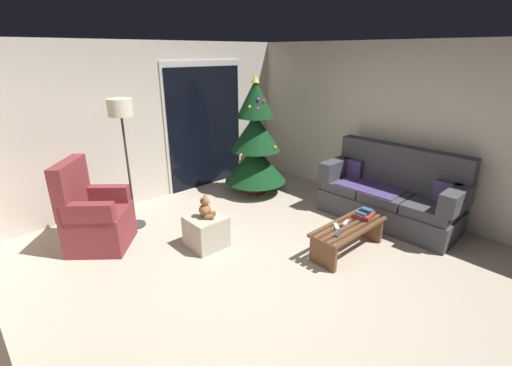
# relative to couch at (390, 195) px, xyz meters

# --- Properties ---
(ground_plane) EXTENTS (7.00, 7.00, 0.00)m
(ground_plane) POSITION_rel_couch_xyz_m (-2.32, 0.07, -0.40)
(ground_plane) COLOR #B2A38E
(wall_back) EXTENTS (5.72, 0.12, 2.50)m
(wall_back) POSITION_rel_couch_xyz_m (-2.32, 3.13, 0.85)
(wall_back) COLOR beige
(wall_back) RESTS_ON ground
(wall_right) EXTENTS (0.12, 6.00, 2.50)m
(wall_right) POSITION_rel_couch_xyz_m (0.54, 0.07, 0.85)
(wall_right) COLOR beige
(wall_right) RESTS_ON ground
(patio_door_frame) EXTENTS (1.60, 0.02, 2.20)m
(patio_door_frame) POSITION_rel_couch_xyz_m (-1.06, 3.06, 0.70)
(patio_door_frame) COLOR silver
(patio_door_frame) RESTS_ON ground
(patio_door_glass) EXTENTS (1.50, 0.02, 2.10)m
(patio_door_glass) POSITION_rel_couch_xyz_m (-1.06, 3.04, 0.65)
(patio_door_glass) COLOR black
(patio_door_glass) RESTS_ON ground
(couch) EXTENTS (0.84, 1.96, 1.08)m
(couch) POSITION_rel_couch_xyz_m (0.00, 0.00, 0.00)
(couch) COLOR #3D3D42
(couch) RESTS_ON ground
(coffee_table) EXTENTS (1.10, 0.40, 0.36)m
(coffee_table) POSITION_rel_couch_xyz_m (-1.19, -0.11, -0.16)
(coffee_table) COLOR brown
(coffee_table) RESTS_ON ground
(remote_graphite) EXTENTS (0.16, 0.08, 0.02)m
(remote_graphite) POSITION_rel_couch_xyz_m (-1.48, -0.15, -0.03)
(remote_graphite) COLOR #333338
(remote_graphite) RESTS_ON coffee_table
(remote_silver) EXTENTS (0.16, 0.08, 0.02)m
(remote_silver) POSITION_rel_couch_xyz_m (-1.18, -0.05, -0.03)
(remote_silver) COLOR #ADADB2
(remote_silver) RESTS_ON coffee_table
(remote_white) EXTENTS (0.14, 0.14, 0.02)m
(remote_white) POSITION_rel_couch_xyz_m (-1.35, -0.03, -0.03)
(remote_white) COLOR silver
(remote_white) RESTS_ON coffee_table
(book_stack) EXTENTS (0.28, 0.24, 0.09)m
(book_stack) POSITION_rel_couch_xyz_m (-0.85, -0.10, 0.00)
(book_stack) COLOR #6B3D7A
(book_stack) RESTS_ON coffee_table
(cell_phone) EXTENTS (0.07, 0.15, 0.01)m
(cell_phone) POSITION_rel_couch_xyz_m (-0.87, -0.11, 0.05)
(cell_phone) COLOR black
(cell_phone) RESTS_ON book_stack
(christmas_tree) EXTENTS (1.05, 1.05, 1.99)m
(christmas_tree) POSITION_rel_couch_xyz_m (-0.70, 2.13, 0.49)
(christmas_tree) COLOR #4C1E19
(christmas_tree) RESTS_ON ground
(armchair) EXTENTS (0.97, 0.97, 1.13)m
(armchair) POSITION_rel_couch_xyz_m (-3.42, 2.12, 0.00)
(armchair) COLOR maroon
(armchair) RESTS_ON ground
(floor_lamp) EXTENTS (0.32, 0.32, 1.78)m
(floor_lamp) POSITION_rel_couch_xyz_m (-2.83, 2.33, 1.11)
(floor_lamp) COLOR #2D2D30
(floor_lamp) RESTS_ON ground
(ottoman) EXTENTS (0.44, 0.44, 0.40)m
(ottoman) POSITION_rel_couch_xyz_m (-2.40, 1.18, -0.20)
(ottoman) COLOR #B2A893
(ottoman) RESTS_ON ground
(teddy_bear_chestnut) EXTENTS (0.21, 0.21, 0.29)m
(teddy_bear_chestnut) POSITION_rel_couch_xyz_m (-2.39, 1.18, 0.12)
(teddy_bear_chestnut) COLOR brown
(teddy_bear_chestnut) RESTS_ON ottoman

